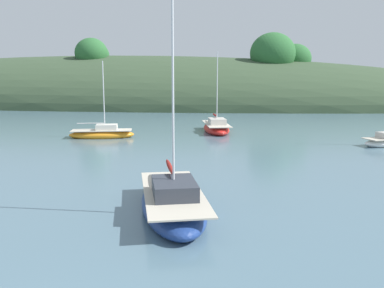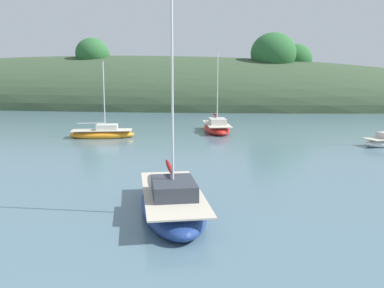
% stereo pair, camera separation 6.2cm
% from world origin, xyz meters
% --- Properties ---
extents(far_shoreline_hill, '(150.00, 36.00, 21.53)m').
position_xyz_m(far_shoreline_hill, '(-24.84, 71.53, 0.07)').
color(far_shoreline_hill, '#384C33').
rests_on(far_shoreline_hill, ground).
extents(sailboat_teal_outer, '(3.90, 7.25, 7.99)m').
position_xyz_m(sailboat_teal_outer, '(0.17, 34.62, 0.42)').
color(sailboat_teal_outer, red).
rests_on(sailboat_teal_outer, ground).
extents(sailboat_yellow_far, '(4.67, 7.94, 9.45)m').
position_xyz_m(sailboat_yellow_far, '(0.75, 10.02, 0.45)').
color(sailboat_yellow_far, navy).
rests_on(sailboat_yellow_far, ground).
extents(sailboat_grey_yawl, '(6.06, 3.34, 6.97)m').
position_xyz_m(sailboat_grey_yawl, '(-9.58, 29.30, 0.36)').
color(sailboat_grey_yawl, orange).
rests_on(sailboat_grey_yawl, ground).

